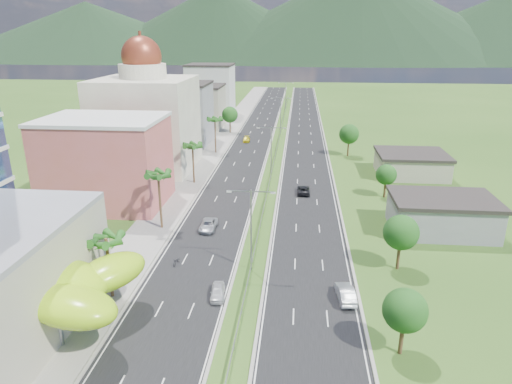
# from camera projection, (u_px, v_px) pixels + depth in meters

# --- Properties ---
(ground) EXTENTS (500.00, 500.00, 0.00)m
(ground) POSITION_uv_depth(u_px,v_px,m) (242.00, 314.00, 50.13)
(ground) COLOR #2D5119
(ground) RESTS_ON ground
(road_left) EXTENTS (11.00, 260.00, 0.04)m
(road_left) POSITION_uv_depth(u_px,v_px,m) (254.00, 137.00, 135.35)
(road_left) COLOR black
(road_left) RESTS_ON ground
(road_right) EXTENTS (11.00, 260.00, 0.04)m
(road_right) POSITION_uv_depth(u_px,v_px,m) (305.00, 138.00, 134.01)
(road_right) COLOR black
(road_right) RESTS_ON ground
(sidewalk_left) EXTENTS (7.00, 260.00, 0.12)m
(sidewalk_left) POSITION_uv_depth(u_px,v_px,m) (223.00, 136.00, 136.19)
(sidewalk_left) COLOR gray
(sidewalk_left) RESTS_ON ground
(median_guardrail) EXTENTS (0.10, 216.06, 0.76)m
(median_guardrail) POSITION_uv_depth(u_px,v_px,m) (276.00, 150.00, 117.56)
(median_guardrail) COLOR gray
(median_guardrail) RESTS_ON ground
(streetlight_median_b) EXTENTS (6.04, 0.25, 11.00)m
(streetlight_median_b) POSITION_uv_depth(u_px,v_px,m) (251.00, 222.00, 57.30)
(streetlight_median_b) COLOR gray
(streetlight_median_b) RESTS_ON ground
(streetlight_median_c) EXTENTS (6.04, 0.25, 11.00)m
(streetlight_median_c) POSITION_uv_depth(u_px,v_px,m) (271.00, 147.00, 94.88)
(streetlight_median_c) COLOR gray
(streetlight_median_c) RESTS_ON ground
(streetlight_median_d) EXTENTS (6.04, 0.25, 11.00)m
(streetlight_median_d) POSITION_uv_depth(u_px,v_px,m) (281.00, 112.00, 137.16)
(streetlight_median_d) COLOR gray
(streetlight_median_d) RESTS_ON ground
(streetlight_median_e) EXTENTS (6.04, 0.25, 11.00)m
(streetlight_median_e) POSITION_uv_depth(u_px,v_px,m) (286.00, 93.00, 179.44)
(streetlight_median_e) COLOR gray
(streetlight_median_e) RESTS_ON ground
(lime_canopy) EXTENTS (18.00, 15.00, 7.40)m
(lime_canopy) POSITION_uv_depth(u_px,v_px,m) (42.00, 284.00, 46.51)
(lime_canopy) COLOR #9BD514
(lime_canopy) RESTS_ON ground
(pink_shophouse) EXTENTS (20.00, 15.00, 15.00)m
(pink_shophouse) POSITION_uv_depth(u_px,v_px,m) (106.00, 163.00, 80.22)
(pink_shophouse) COLOR #C35B50
(pink_shophouse) RESTS_ON ground
(domed_building) EXTENTS (20.00, 20.00, 28.70)m
(domed_building) POSITION_uv_depth(u_px,v_px,m) (146.00, 118.00, 100.56)
(domed_building) COLOR beige
(domed_building) RESTS_ON ground
(midrise_grey) EXTENTS (16.00, 15.00, 16.00)m
(midrise_grey) POSITION_uv_depth(u_px,v_px,m) (180.00, 114.00, 125.07)
(midrise_grey) COLOR gray
(midrise_grey) RESTS_ON ground
(midrise_beige) EXTENTS (16.00, 15.00, 13.00)m
(midrise_beige) POSITION_uv_depth(u_px,v_px,m) (198.00, 108.00, 146.23)
(midrise_beige) COLOR #A7A089
(midrise_beige) RESTS_ON ground
(midrise_white) EXTENTS (16.00, 15.00, 18.00)m
(midrise_white) POSITION_uv_depth(u_px,v_px,m) (211.00, 91.00, 167.02)
(midrise_white) COLOR silver
(midrise_white) RESTS_ON ground
(shed_near) EXTENTS (15.00, 10.00, 5.00)m
(shed_near) POSITION_uv_depth(u_px,v_px,m) (442.00, 216.00, 70.29)
(shed_near) COLOR gray
(shed_near) RESTS_ON ground
(shed_far) EXTENTS (14.00, 12.00, 4.40)m
(shed_far) POSITION_uv_depth(u_px,v_px,m) (411.00, 165.00, 98.39)
(shed_far) COLOR #A7A089
(shed_far) RESTS_ON ground
(palm_tree_b) EXTENTS (3.60, 3.60, 8.10)m
(palm_tree_b) POSITION_uv_depth(u_px,v_px,m) (106.00, 242.00, 51.06)
(palm_tree_b) COLOR #47301C
(palm_tree_b) RESTS_ON ground
(palm_tree_c) EXTENTS (3.60, 3.60, 9.60)m
(palm_tree_c) POSITION_uv_depth(u_px,v_px,m) (158.00, 177.00, 69.38)
(palm_tree_c) COLOR #47301C
(palm_tree_c) RESTS_ON ground
(palm_tree_d) EXTENTS (3.60, 3.60, 8.60)m
(palm_tree_d) POSITION_uv_depth(u_px,v_px,m) (193.00, 147.00, 91.31)
(palm_tree_d) COLOR #47301C
(palm_tree_d) RESTS_ON ground
(palm_tree_e) EXTENTS (3.60, 3.60, 9.40)m
(palm_tree_e) POSITION_uv_depth(u_px,v_px,m) (215.00, 121.00, 114.54)
(palm_tree_e) COLOR #47301C
(palm_tree_e) RESTS_ON ground
(leafy_tree_lfar) EXTENTS (4.90, 4.90, 8.05)m
(leafy_tree_lfar) POSITION_uv_depth(u_px,v_px,m) (230.00, 115.00, 138.93)
(leafy_tree_lfar) COLOR #47301C
(leafy_tree_lfar) RESTS_ON ground
(leafy_tree_ra) EXTENTS (4.20, 4.20, 6.90)m
(leafy_tree_ra) POSITION_uv_depth(u_px,v_px,m) (405.00, 311.00, 42.42)
(leafy_tree_ra) COLOR #47301C
(leafy_tree_ra) RESTS_ON ground
(leafy_tree_rb) EXTENTS (4.55, 4.55, 7.47)m
(leafy_tree_rb) POSITION_uv_depth(u_px,v_px,m) (401.00, 233.00, 57.99)
(leafy_tree_rb) COLOR #47301C
(leafy_tree_rb) RESTS_ON ground
(leafy_tree_rc) EXTENTS (3.85, 3.85, 6.33)m
(leafy_tree_rc) POSITION_uv_depth(u_px,v_px,m) (386.00, 175.00, 84.30)
(leafy_tree_rc) COLOR #47301C
(leafy_tree_rc) RESTS_ON ground
(leafy_tree_rd) EXTENTS (4.90, 4.90, 8.05)m
(leafy_tree_rd) POSITION_uv_depth(u_px,v_px,m) (349.00, 134.00, 112.44)
(leafy_tree_rd) COLOR #47301C
(leafy_tree_rd) RESTS_ON ground
(mountain_ridge) EXTENTS (860.00, 140.00, 90.00)m
(mountain_ridge) POSITION_uv_depth(u_px,v_px,m) (354.00, 63.00, 467.56)
(mountain_ridge) COLOR black
(mountain_ridge) RESTS_ON ground
(car_white_near_left) EXTENTS (2.03, 4.17, 1.37)m
(car_white_near_left) POSITION_uv_depth(u_px,v_px,m) (218.00, 292.00, 53.07)
(car_white_near_left) COLOR silver
(car_white_near_left) RESTS_ON road_left
(car_dark_left) EXTENTS (1.51, 3.91, 1.27)m
(car_dark_left) POSITION_uv_depth(u_px,v_px,m) (209.00, 226.00, 71.39)
(car_dark_left) COLOR black
(car_dark_left) RESTS_ON road_left
(car_silver_mid_left) EXTENTS (2.41, 5.19, 1.44)m
(car_silver_mid_left) POSITION_uv_depth(u_px,v_px,m) (208.00, 225.00, 71.38)
(car_silver_mid_left) COLOR #A1A2A8
(car_silver_mid_left) RESTS_ON road_left
(car_yellow_far_left) EXTENTS (2.12, 4.65, 1.32)m
(car_yellow_far_left) POSITION_uv_depth(u_px,v_px,m) (247.00, 139.00, 128.99)
(car_yellow_far_left) COLOR gold
(car_yellow_far_left) RESTS_ON road_left
(car_silver_right) EXTENTS (2.24, 5.16, 1.65)m
(car_silver_right) POSITION_uv_depth(u_px,v_px,m) (346.00, 293.00, 52.48)
(car_silver_right) COLOR #B2B5BB
(car_silver_right) RESTS_ON road_right
(car_dark_far_right) EXTENTS (2.34, 5.04, 1.40)m
(car_dark_far_right) POSITION_uv_depth(u_px,v_px,m) (304.00, 190.00, 87.42)
(car_dark_far_right) COLOR black
(car_dark_far_right) RESTS_ON road_right
(motorcycle) EXTENTS (0.87, 1.99, 1.23)m
(motorcycle) POSITION_uv_depth(u_px,v_px,m) (177.00, 260.00, 60.56)
(motorcycle) COLOR black
(motorcycle) RESTS_ON road_left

